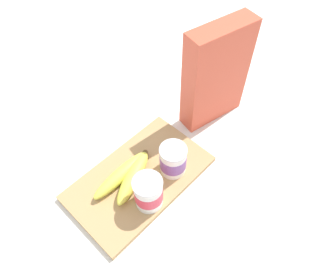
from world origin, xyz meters
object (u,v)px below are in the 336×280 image
Objects in this scene: cereal_box at (216,76)px; yogurt_cup_front at (173,160)px; cutting_board at (139,178)px; yogurt_cup_back at (148,193)px; banana_bunch at (127,176)px.

cereal_box is 0.25m from yogurt_cup_front.
cutting_board is 3.82× the size of yogurt_cup_back.
cutting_board is 1.94× the size of banana_bunch.
cutting_board is at bearing -114.25° from yogurt_cup_back.
cutting_board is at bearing -165.31° from cereal_box.
yogurt_cup_back is at bearing 11.49° from yogurt_cup_front.
cereal_box is at bearing -177.56° from cutting_board.
yogurt_cup_back reaches higher than cutting_board.
banana_bunch is at bearing -93.62° from yogurt_cup_back.
cereal_box is 3.15× the size of yogurt_cup_back.
yogurt_cup_back is at bearing -154.08° from cereal_box.
cutting_board is 0.10m from yogurt_cup_front.
yogurt_cup_back is at bearing 86.38° from banana_bunch.
cutting_board is 1.21× the size of cereal_box.
yogurt_cup_front is at bearing -168.51° from yogurt_cup_back.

